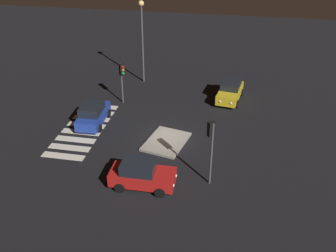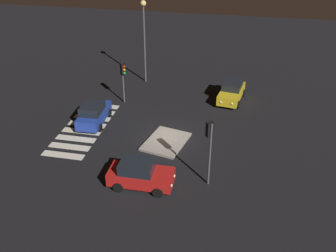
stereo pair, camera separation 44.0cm
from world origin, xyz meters
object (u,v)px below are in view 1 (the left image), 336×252
Objects in this scene: traffic_island at (166,142)px; car_blue at (93,114)px; street_lamp at (142,29)px; traffic_light_south at (122,74)px; car_yellow at (230,91)px; car_red at (142,174)px; traffic_light_north at (211,138)px.

car_blue is (-1.76, -6.49, 0.81)m from traffic_island.
street_lamp is (-11.16, -4.51, 5.44)m from traffic_island.
traffic_island is at bearing -4.27° from traffic_light_south.
car_yellow reaches higher than car_red.
traffic_light_north is 0.55× the size of street_lamp.
car_red is at bearing -11.17° from car_yellow.
traffic_island is 0.96× the size of car_yellow.
car_red is at bearing -142.65° from car_blue.
traffic_light_north is at bearing 40.94° from traffic_island.
car_yellow is at bearing -39.70° from traffic_light_north.
traffic_light_north is 13.39m from traffic_light_south.
car_blue is 1.01× the size of car_red.
traffic_light_north reaches higher than traffic_light_south.
car_yellow is at bearing -60.99° from car_blue.
traffic_light_south is (-10.13, -8.74, -0.53)m from traffic_light_north.
traffic_light_south is (2.50, -9.57, 1.97)m from car_yellow.
car_red is at bearing -23.05° from traffic_light_south.
car_red reaches higher than traffic_island.
street_lamp reaches higher than traffic_light_south.
traffic_light_south is at bearing -6.71° from street_lamp.
car_yellow is 10.09m from traffic_light_south.
traffic_island is at bearing 21.99° from street_lamp.
traffic_light_north is 1.19× the size of traffic_light_south.
traffic_light_south is (-5.95, -5.12, 2.79)m from traffic_island.
traffic_island is 13.21m from street_lamp.
car_yellow is 1.04× the size of car_blue.
street_lamp is (-16.52, -3.94, 4.63)m from car_red.
traffic_light_south is (-4.18, 1.37, 1.98)m from car_blue.
street_lamp reaches higher than traffic_island.
car_yellow reaches higher than traffic_island.
traffic_light_south is at bearing -139.27° from traffic_island.
traffic_light_south is at bearing 111.66° from car_red.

